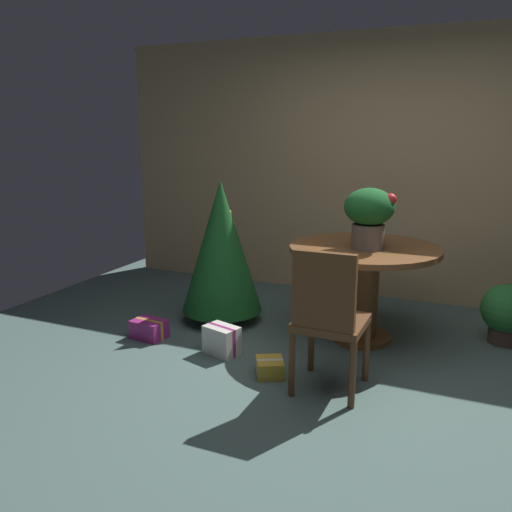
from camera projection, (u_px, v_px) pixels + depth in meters
The scene contains 10 objects.
ground_plane at pixel (333, 388), 3.51m from camera, with size 6.60×6.60×0.00m, color #4C6660.
back_wall_panel at pixel (398, 169), 5.17m from camera, with size 6.00×0.10×2.60m, color tan.
round_dining_table at pixel (363, 273), 4.22m from camera, with size 1.19×1.19×0.78m.
flower_vase at pixel (369, 213), 4.02m from camera, with size 0.39×0.38×0.47m.
wooden_chair_near at pixel (328, 315), 3.33m from camera, with size 0.43×0.45×0.97m.
holiday_tree at pixel (221, 247), 4.63m from camera, with size 0.71×0.71×1.26m.
gift_box_purple at pixel (149, 329), 4.36m from camera, with size 0.29×0.23×0.15m.
gift_box_cream at pixel (222, 340), 4.04m from camera, with size 0.30×0.24×0.22m.
gift_box_gold at pixel (270, 367), 3.70m from camera, with size 0.26×0.27×0.12m.
potted_plant at pixel (507, 312), 4.21m from camera, with size 0.40×0.40×0.49m.
Camera 1 is at (0.82, -3.15, 1.67)m, focal length 37.15 mm.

